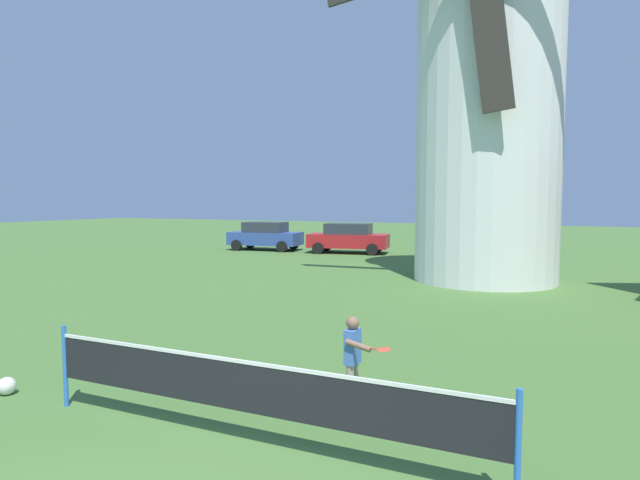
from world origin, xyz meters
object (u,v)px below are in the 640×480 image
windmill (489,75)px  parked_car_red (348,238)px  player_far (354,354)px  parked_car_blue (265,236)px  tennis_net (246,387)px  stray_ball (7,386)px

windmill → parked_car_red: bearing=138.1°
player_far → parked_car_blue: parked_car_blue is taller
windmill → tennis_net: bearing=-93.7°
windmill → tennis_net: 15.15m
windmill → tennis_net: (-0.90, -13.78, -6.25)m
parked_car_blue → parked_car_red: 4.83m
player_far → parked_car_blue: size_ratio=0.29×
stray_ball → parked_car_red: 20.90m
stray_ball → parked_car_red: bearing=97.7°
tennis_net → stray_ball: 4.01m
tennis_net → parked_car_blue: parked_car_blue is taller
tennis_net → parked_car_blue: (-11.59, 20.33, 0.12)m
windmill → parked_car_red: (-7.67, 6.87, -6.13)m
parked_car_blue → parked_car_red: same height
player_far → windmill: bearing=88.8°
stray_ball → parked_car_blue: bearing=110.5°
player_far → stray_ball: player_far is taller
player_far → tennis_net: bearing=-110.6°
tennis_net → stray_ball: bearing=-179.3°
windmill → player_far: size_ratio=12.42×
player_far → parked_car_red: parked_car_red is taller
parked_car_blue → parked_car_red: bearing=3.7°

